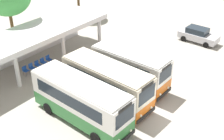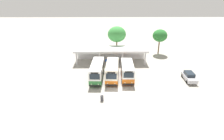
{
  "view_description": "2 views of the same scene",
  "coord_description": "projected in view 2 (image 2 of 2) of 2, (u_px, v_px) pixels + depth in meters",
  "views": [
    {
      "loc": [
        -15.62,
        -6.84,
        13.85
      ],
      "look_at": [
        0.6,
        5.7,
        1.99
      ],
      "focal_mm": 48.16,
      "sensor_mm": 36.0,
      "label": 1
    },
    {
      "loc": [
        -1.12,
        -26.61,
        16.06
      ],
      "look_at": [
        -0.78,
        5.14,
        1.82
      ],
      "focal_mm": 28.99,
      "sensor_mm": 36.0,
      "label": 2
    }
  ],
  "objects": [
    {
      "name": "waiting_chair_fourth_seat",
      "position": [
        115.0,
        61.0,
        42.82
      ],
      "size": [
        0.45,
        0.45,
        0.86
      ],
      "color": "slate",
      "rests_on": "ground"
    },
    {
      "name": "city_bus_middle_cream",
      "position": [
        127.0,
        70.0,
        34.76
      ],
      "size": [
        2.43,
        6.68,
        3.17
      ],
      "color": "black",
      "rests_on": "ground"
    },
    {
      "name": "waiting_chair_fifth_seat",
      "position": [
        117.0,
        61.0,
        42.82
      ],
      "size": [
        0.45,
        0.45,
        0.86
      ],
      "color": "slate",
      "rests_on": "ground"
    },
    {
      "name": "city_bus_second_in_row",
      "position": [
        112.0,
        70.0,
        34.85
      ],
      "size": [
        2.72,
        7.54,
        3.17
      ],
      "color": "black",
      "rests_on": "ground"
    },
    {
      "name": "roadside_tree_east_of_canopy",
      "position": [
        160.0,
        36.0,
        47.2
      ],
      "size": [
        3.78,
        3.78,
        6.57
      ],
      "color": "brown",
      "rests_on": "ground"
    },
    {
      "name": "parked_car_flank",
      "position": [
        189.0,
        76.0,
        34.48
      ],
      "size": [
        1.92,
        4.25,
        1.62
      ],
      "color": "black",
      "rests_on": "ground"
    },
    {
      "name": "terminal_canopy",
      "position": [
        111.0,
        51.0,
        43.16
      ],
      "size": [
        17.07,
        4.6,
        3.4
      ],
      "color": "silver",
      "rests_on": "ground"
    },
    {
      "name": "litter_bin_apron",
      "position": [
        102.0,
        98.0,
        28.29
      ],
      "size": [
        0.49,
        0.49,
        0.9
      ],
      "color": "#3F3F47",
      "rests_on": "ground"
    },
    {
      "name": "waiting_chair_middle_seat",
      "position": [
        112.0,
        61.0,
        42.81
      ],
      "size": [
        0.45,
        0.45,
        0.86
      ],
      "color": "slate",
      "rests_on": "ground"
    },
    {
      "name": "waiting_chair_second_from_end",
      "position": [
        109.0,
        61.0,
        42.81
      ],
      "size": [
        0.45,
        0.45,
        0.86
      ],
      "color": "slate",
      "rests_on": "ground"
    },
    {
      "name": "city_bus_nearest_orange",
      "position": [
        97.0,
        70.0,
        34.79
      ],
      "size": [
        2.58,
        7.91,
        3.19
      ],
      "color": "black",
      "rests_on": "ground"
    },
    {
      "name": "waiting_chair_end_by_column",
      "position": [
        106.0,
        61.0,
        42.84
      ],
      "size": [
        0.45,
        0.45,
        0.86
      ],
      "color": "slate",
      "rests_on": "ground"
    },
    {
      "name": "ground_plane",
      "position": [
        117.0,
        92.0,
        30.87
      ],
      "size": [
        180.0,
        180.0,
        0.0
      ],
      "primitive_type": "plane",
      "color": "#A39E93"
    },
    {
      "name": "roadside_tree_behind_canopy",
      "position": [
        117.0,
        34.0,
        45.26
      ],
      "size": [
        4.58,
        4.58,
        7.67
      ],
      "color": "brown",
      "rests_on": "ground"
    }
  ]
}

